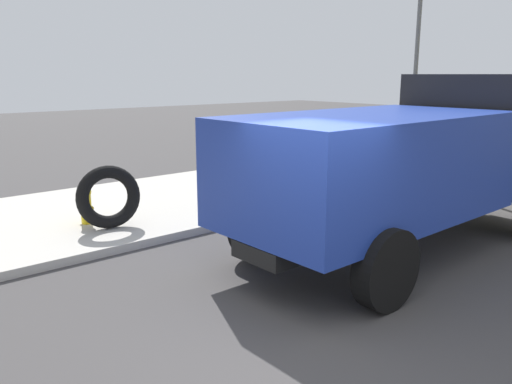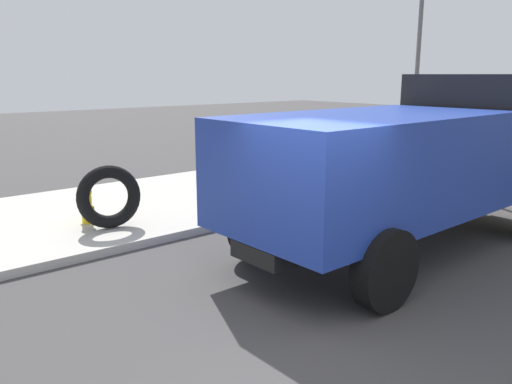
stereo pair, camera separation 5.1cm
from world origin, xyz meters
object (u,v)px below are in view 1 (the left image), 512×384
street_light_pole (416,63)px  fire_hydrant (86,204)px  dump_truck_blue (415,156)px  loose_tire (109,197)px

street_light_pole → fire_hydrant: bearing=173.0°
fire_hydrant → street_light_pole: (9.23, -1.14, 2.77)m
dump_truck_blue → street_light_pole: (5.16, 3.43, 1.70)m
loose_tire → dump_truck_blue: 5.61m
dump_truck_blue → loose_tire: bearing=134.0°
fire_hydrant → loose_tire: loose_tire is taller
street_light_pole → loose_tire: bearing=176.5°
loose_tire → dump_truck_blue: (3.85, -3.99, 0.86)m
street_light_pole → dump_truck_blue: bearing=-146.4°
loose_tire → street_light_pole: (9.01, -0.56, 2.56)m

